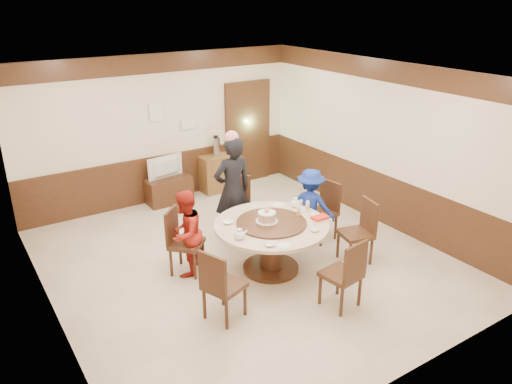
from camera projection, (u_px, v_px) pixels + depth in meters
room at (245, 195)px, 7.23m from camera, size 6.00×6.04×2.84m
banquet_table at (271, 237)px, 7.17m from camera, size 1.64×1.64×0.78m
chair_0 at (321, 221)px, 8.20m from camera, size 0.51×0.50×0.97m
chair_1 at (239, 217)px, 8.36m from camera, size 0.59×0.60×0.97m
chair_2 at (186, 252)px, 7.22m from camera, size 0.62×0.62×0.97m
chair_3 at (223, 297)px, 6.18m from camera, size 0.57×0.56×0.97m
chair_4 at (342, 285)px, 6.42m from camera, size 0.50×0.51×0.97m
chair_5 at (356, 242)px, 7.51m from camera, size 0.53×0.53×0.97m
person_standing at (233, 190)px, 7.92m from camera, size 0.66×0.45×1.77m
person_red at (185, 233)px, 7.06m from camera, size 0.78×0.76×1.27m
person_blue at (310, 206)px, 7.99m from camera, size 0.86×0.92×1.24m
birthday_cake at (267, 217)px, 7.06m from camera, size 0.32×0.32×0.21m
teapot_left at (239, 235)px, 6.63m from camera, size 0.17×0.15×0.13m
teapot_right at (295, 203)px, 7.62m from camera, size 0.17×0.15×0.13m
bowl_0 at (228, 222)px, 7.09m from camera, size 0.15×0.15×0.04m
bowl_1 at (314, 230)px, 6.85m from camera, size 0.13×0.13×0.04m
bowl_2 at (270, 244)px, 6.47m from camera, size 0.14×0.14×0.04m
bowl_3 at (314, 215)px, 7.31m from camera, size 0.14×0.14×0.04m
saucer_near at (284, 246)px, 6.46m from camera, size 0.18×0.18×0.01m
saucer_far at (277, 205)px, 7.71m from camera, size 0.18×0.18×0.01m
shrimp_platter at (320, 218)px, 7.18m from camera, size 0.30×0.20×0.06m
bottle_0 at (299, 212)px, 7.27m from camera, size 0.06×0.06×0.16m
bottle_1 at (307, 207)px, 7.44m from camera, size 0.06×0.06×0.16m
tv_stand at (169, 190)px, 9.64m from camera, size 0.85×0.45×0.50m
television at (167, 168)px, 9.47m from camera, size 0.75×0.22×0.43m
side_cabinet at (220, 173)px, 10.20m from camera, size 0.80×0.40×0.75m
thermos at (216, 147)px, 9.95m from camera, size 0.15×0.15×0.38m
notice_left at (156, 112)px, 9.21m from camera, size 0.25×0.00×0.35m
notice_right at (189, 123)px, 9.65m from camera, size 0.30×0.00×0.22m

